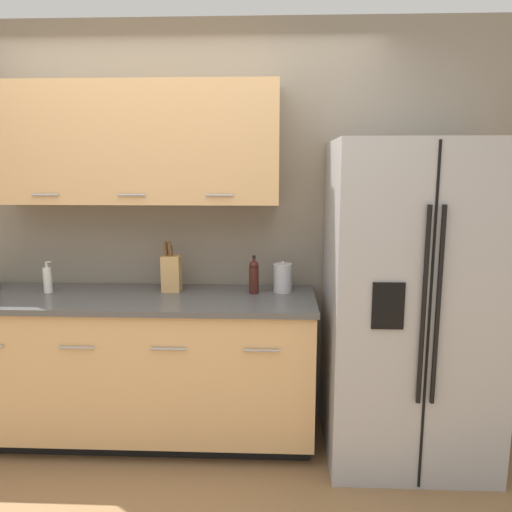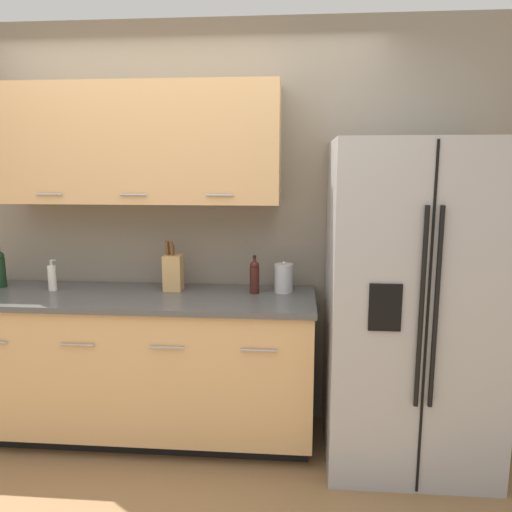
{
  "view_description": "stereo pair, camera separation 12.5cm",
  "coord_description": "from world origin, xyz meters",
  "px_view_note": "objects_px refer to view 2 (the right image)",
  "views": [
    {
      "loc": [
        0.6,
        -1.92,
        1.7
      ],
      "look_at": [
        0.48,
        0.98,
        1.18
      ],
      "focal_mm": 35.0,
      "sensor_mm": 36.0,
      "label": 1
    },
    {
      "loc": [
        0.73,
        -1.91,
        1.7
      ],
      "look_at": [
        0.48,
        0.98,
        1.18
      ],
      "focal_mm": 35.0,
      "sensor_mm": 36.0,
      "label": 2
    }
  ],
  "objects_px": {
    "wine_bottle": "(0,268)",
    "steel_canister": "(284,278)",
    "knife_block": "(173,272)",
    "oil_bottle": "(255,276)",
    "soap_dispenser": "(52,278)",
    "refrigerator": "(410,305)"
  },
  "relations": [
    {
      "from": "soap_dispenser",
      "to": "steel_canister",
      "type": "relative_size",
      "value": 1.02
    },
    {
      "from": "steel_canister",
      "to": "soap_dispenser",
      "type": "bearing_deg",
      "value": -176.94
    },
    {
      "from": "knife_block",
      "to": "oil_bottle",
      "type": "xyz_separation_m",
      "value": [
        0.52,
        -0.03,
        -0.01
      ]
    },
    {
      "from": "knife_block",
      "to": "soap_dispenser",
      "type": "height_order",
      "value": "knife_block"
    },
    {
      "from": "knife_block",
      "to": "oil_bottle",
      "type": "relative_size",
      "value": 1.35
    },
    {
      "from": "knife_block",
      "to": "wine_bottle",
      "type": "xyz_separation_m",
      "value": [
        -1.14,
        -0.01,
        0.01
      ]
    },
    {
      "from": "soap_dispenser",
      "to": "steel_canister",
      "type": "distance_m",
      "value": 1.46
    },
    {
      "from": "steel_canister",
      "to": "oil_bottle",
      "type": "bearing_deg",
      "value": -166.23
    },
    {
      "from": "wine_bottle",
      "to": "steel_canister",
      "type": "bearing_deg",
      "value": 0.66
    },
    {
      "from": "knife_block",
      "to": "oil_bottle",
      "type": "height_order",
      "value": "knife_block"
    },
    {
      "from": "refrigerator",
      "to": "wine_bottle",
      "type": "relative_size",
      "value": 6.72
    },
    {
      "from": "oil_bottle",
      "to": "knife_block",
      "type": "bearing_deg",
      "value": 176.46
    },
    {
      "from": "soap_dispenser",
      "to": "oil_bottle",
      "type": "distance_m",
      "value": 1.28
    },
    {
      "from": "oil_bottle",
      "to": "soap_dispenser",
      "type": "bearing_deg",
      "value": -178.46
    },
    {
      "from": "refrigerator",
      "to": "knife_block",
      "type": "height_order",
      "value": "refrigerator"
    },
    {
      "from": "steel_canister",
      "to": "knife_block",
      "type": "bearing_deg",
      "value": -179.06
    },
    {
      "from": "refrigerator",
      "to": "soap_dispenser",
      "type": "distance_m",
      "value": 2.19
    },
    {
      "from": "soap_dispenser",
      "to": "steel_canister",
      "type": "height_order",
      "value": "soap_dispenser"
    },
    {
      "from": "refrigerator",
      "to": "knife_block",
      "type": "bearing_deg",
      "value": 171.97
    },
    {
      "from": "soap_dispenser",
      "to": "steel_canister",
      "type": "bearing_deg",
      "value": 3.06
    },
    {
      "from": "refrigerator",
      "to": "wine_bottle",
      "type": "xyz_separation_m",
      "value": [
        -2.56,
        0.19,
        0.13
      ]
    },
    {
      "from": "soap_dispenser",
      "to": "wine_bottle",
      "type": "bearing_deg",
      "value": 171.42
    }
  ]
}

